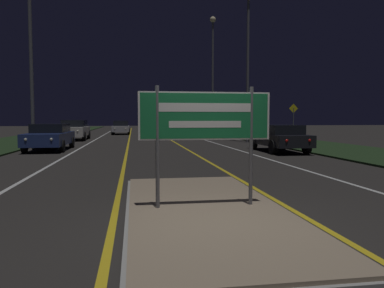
{
  "coord_description": "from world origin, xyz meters",
  "views": [
    {
      "loc": [
        -1.26,
        -5.74,
        1.67
      ],
      "look_at": [
        0.0,
        2.25,
        1.11
      ],
      "focal_mm": 35.0,
      "sensor_mm": 36.0,
      "label": 1
    }
  ],
  "objects_px": {
    "streetlight_right_near": "(248,39)",
    "car_approaching_2": "(121,127)",
    "streetlight_left_near": "(30,29)",
    "car_receding_0": "(279,137)",
    "car_approaching_1": "(74,129)",
    "car_receding_1": "(178,129)",
    "car_receding_2": "(194,126)",
    "warning_sign": "(293,119)",
    "car_receding_3": "(163,125)",
    "highway_sign": "(205,121)",
    "car_approaching_0": "(50,136)",
    "streetlight_right_far": "(213,60)"
  },
  "relations": [
    {
      "from": "streetlight_right_near",
      "to": "car_approaching_2",
      "type": "height_order",
      "value": "streetlight_right_near"
    },
    {
      "from": "streetlight_left_near",
      "to": "car_receding_0",
      "type": "bearing_deg",
      "value": -11.84
    },
    {
      "from": "streetlight_left_near",
      "to": "car_approaching_1",
      "type": "height_order",
      "value": "streetlight_left_near"
    },
    {
      "from": "car_receding_0",
      "to": "car_receding_1",
      "type": "height_order",
      "value": "car_receding_1"
    },
    {
      "from": "streetlight_left_near",
      "to": "car_receding_2",
      "type": "xyz_separation_m",
      "value": [
        12.45,
        24.5,
        -5.4
      ]
    },
    {
      "from": "car_approaching_1",
      "to": "warning_sign",
      "type": "relative_size",
      "value": 1.87
    },
    {
      "from": "car_receding_1",
      "to": "car_receding_3",
      "type": "relative_size",
      "value": 0.93
    },
    {
      "from": "car_approaching_1",
      "to": "warning_sign",
      "type": "xyz_separation_m",
      "value": [
        14.78,
        -6.95,
        0.78
      ]
    },
    {
      "from": "car_receding_3",
      "to": "streetlight_left_near",
      "type": "bearing_deg",
      "value": -105.93
    },
    {
      "from": "highway_sign",
      "to": "streetlight_right_near",
      "type": "xyz_separation_m",
      "value": [
        6.59,
        18.66,
        5.51
      ]
    },
    {
      "from": "car_receding_3",
      "to": "car_approaching_1",
      "type": "height_order",
      "value": "car_approaching_1"
    },
    {
      "from": "highway_sign",
      "to": "streetlight_right_near",
      "type": "relative_size",
      "value": 0.23
    },
    {
      "from": "streetlight_right_near",
      "to": "car_approaching_0",
      "type": "distance_m",
      "value": 14.49
    },
    {
      "from": "car_approaching_0",
      "to": "warning_sign",
      "type": "distance_m",
      "value": 14.84
    },
    {
      "from": "car_receding_3",
      "to": "car_receding_2",
      "type": "bearing_deg",
      "value": -67.48
    },
    {
      "from": "car_receding_0",
      "to": "car_approaching_2",
      "type": "distance_m",
      "value": 23.94
    },
    {
      "from": "streetlight_right_far",
      "to": "car_approaching_2",
      "type": "height_order",
      "value": "streetlight_right_far"
    },
    {
      "from": "car_receding_3",
      "to": "warning_sign",
      "type": "relative_size",
      "value": 1.85
    },
    {
      "from": "streetlight_right_far",
      "to": "car_receding_1",
      "type": "height_order",
      "value": "streetlight_right_far"
    },
    {
      "from": "highway_sign",
      "to": "streetlight_right_near",
      "type": "distance_m",
      "value": 20.54
    },
    {
      "from": "streetlight_right_near",
      "to": "car_receding_0",
      "type": "bearing_deg",
      "value": -94.93
    },
    {
      "from": "streetlight_left_near",
      "to": "streetlight_right_near",
      "type": "distance_m",
      "value": 13.85
    },
    {
      "from": "streetlight_right_far",
      "to": "car_approaching_1",
      "type": "relative_size",
      "value": 2.34
    },
    {
      "from": "streetlight_right_far",
      "to": "car_approaching_2",
      "type": "distance_m",
      "value": 12.12
    },
    {
      "from": "car_receding_1",
      "to": "warning_sign",
      "type": "bearing_deg",
      "value": -50.93
    },
    {
      "from": "car_approaching_1",
      "to": "streetlight_right_near",
      "type": "bearing_deg",
      "value": -21.26
    },
    {
      "from": "streetlight_left_near",
      "to": "car_approaching_0",
      "type": "bearing_deg",
      "value": 17.59
    },
    {
      "from": "car_approaching_1",
      "to": "car_approaching_2",
      "type": "relative_size",
      "value": 1.05
    },
    {
      "from": "car_receding_2",
      "to": "warning_sign",
      "type": "height_order",
      "value": "warning_sign"
    },
    {
      "from": "streetlight_right_near",
      "to": "car_receding_2",
      "type": "xyz_separation_m",
      "value": [
        -0.51,
        19.7,
        -6.32
      ]
    },
    {
      "from": "streetlight_right_far",
      "to": "car_receding_0",
      "type": "xyz_separation_m",
      "value": [
        -0.19,
        -16.85,
        -6.4
      ]
    },
    {
      "from": "streetlight_right_near",
      "to": "streetlight_right_far",
      "type": "xyz_separation_m",
      "value": [
        -0.44,
        9.48,
        0.01
      ]
    },
    {
      "from": "car_receding_1",
      "to": "car_receding_3",
      "type": "distance_m",
      "value": 21.57
    },
    {
      "from": "streetlight_left_near",
      "to": "streetlight_right_near",
      "type": "relative_size",
      "value": 0.9
    },
    {
      "from": "car_receding_2",
      "to": "warning_sign",
      "type": "bearing_deg",
      "value": -82.32
    },
    {
      "from": "car_approaching_2",
      "to": "streetlight_right_far",
      "type": "bearing_deg",
      "value": -32.48
    },
    {
      "from": "streetlight_left_near",
      "to": "car_approaching_0",
      "type": "distance_m",
      "value": 5.53
    },
    {
      "from": "car_receding_0",
      "to": "streetlight_right_far",
      "type": "bearing_deg",
      "value": 89.34
    },
    {
      "from": "streetlight_right_far",
      "to": "car_receding_3",
      "type": "xyz_separation_m",
      "value": [
        -3.3,
        18.01,
        -6.37
      ]
    },
    {
      "from": "warning_sign",
      "to": "car_receding_1",
      "type": "bearing_deg",
      "value": 129.07
    },
    {
      "from": "streetlight_right_near",
      "to": "streetlight_right_far",
      "type": "distance_m",
      "value": 9.49
    },
    {
      "from": "car_receding_2",
      "to": "car_receding_3",
      "type": "relative_size",
      "value": 1.03
    },
    {
      "from": "streetlight_left_near",
      "to": "car_receding_3",
      "type": "relative_size",
      "value": 2.0
    },
    {
      "from": "streetlight_left_near",
      "to": "car_approaching_1",
      "type": "bearing_deg",
      "value": 86.35
    },
    {
      "from": "car_receding_2",
      "to": "warning_sign",
      "type": "distance_m",
      "value": 22.06
    },
    {
      "from": "car_approaching_2",
      "to": "car_approaching_0",
      "type": "bearing_deg",
      "value": -98.87
    },
    {
      "from": "highway_sign",
      "to": "streetlight_right_far",
      "type": "relative_size",
      "value": 0.21
    },
    {
      "from": "car_receding_1",
      "to": "car_receding_2",
      "type": "relative_size",
      "value": 0.91
    },
    {
      "from": "streetlight_left_near",
      "to": "car_receding_2",
      "type": "height_order",
      "value": "streetlight_left_near"
    },
    {
      "from": "car_receding_3",
      "to": "warning_sign",
      "type": "xyz_separation_m",
      "value": [
        6.18,
        -29.64,
        0.84
      ]
    }
  ]
}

